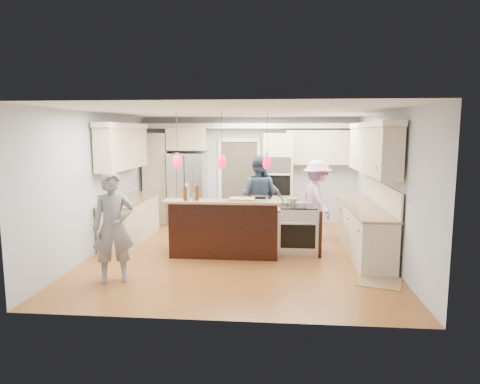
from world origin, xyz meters
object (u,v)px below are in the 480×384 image
at_px(island_range, 299,230).
at_px(person_far_left, 259,196).
at_px(kitchen_island, 226,228).
at_px(refrigerator, 187,189).
at_px(person_bar_end, 113,227).

relative_size(island_range, person_far_left, 0.51).
xyz_separation_m(kitchen_island, person_far_left, (0.57, 1.37, 0.42)).
bearing_deg(refrigerator, person_bar_end, -93.17).
xyz_separation_m(kitchen_island, person_bar_end, (-1.54, -1.79, 0.38)).
xyz_separation_m(refrigerator, kitchen_island, (1.30, -2.57, -0.41)).
height_order(person_bar_end, person_far_left, person_far_left).
bearing_deg(kitchen_island, island_range, 3.08).
relative_size(kitchen_island, person_bar_end, 1.22).
bearing_deg(person_far_left, refrigerator, -12.51).
height_order(refrigerator, kitchen_island, refrigerator).
bearing_deg(refrigerator, person_far_left, -32.45).
bearing_deg(island_range, person_bar_end, -147.75).
bearing_deg(kitchen_island, person_bar_end, -130.83).
xyz_separation_m(person_bar_end, person_far_left, (2.12, 3.16, 0.05)).
bearing_deg(person_bar_end, refrigerator, 65.67).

